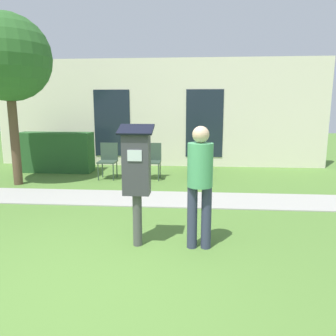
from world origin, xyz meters
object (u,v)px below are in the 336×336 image
parking_meter (137,170)px  person_standing (200,178)px  outdoor_chair_middle (152,158)px  outdoor_chair_left (108,158)px  outdoor_chair_right (196,157)px

parking_meter → person_standing: size_ratio=1.01×
parking_meter → person_standing: bearing=-0.8°
outdoor_chair_middle → person_standing: bearing=-94.1°
parking_meter → outdoor_chair_middle: size_ratio=1.77×
person_standing → outdoor_chair_left: (-2.25, 4.01, -0.40)m
parking_meter → outdoor_chair_left: bearing=109.9°
outdoor_chair_middle → outdoor_chair_right: same height
outdoor_chair_middle → parking_meter: bearing=-105.1°
person_standing → outdoor_chair_middle: (-1.14, 4.07, -0.40)m
person_standing → outdoor_chair_middle: bearing=103.2°
outdoor_chair_middle → outdoor_chair_left: bearing=163.4°
outdoor_chair_middle → outdoor_chair_right: (1.11, 0.21, 0.00)m
outdoor_chair_left → person_standing: bearing=-48.4°
person_standing → outdoor_chair_left: person_standing is taller
parking_meter → outdoor_chair_left: 4.28m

